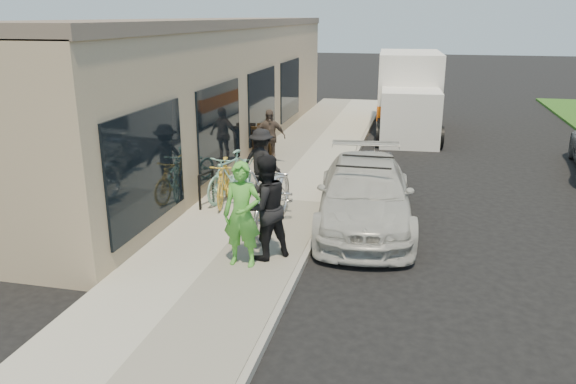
{
  "coord_description": "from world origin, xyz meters",
  "views": [
    {
      "loc": [
        1.4,
        -9.32,
        4.33
      ],
      "look_at": [
        -0.96,
        0.8,
        1.05
      ],
      "focal_mm": 35.0,
      "sensor_mm": 36.0,
      "label": 1
    }
  ],
  "objects_px": {
    "sedan_white": "(365,194)",
    "bystander_a": "(261,161)",
    "cruiser_bike_b": "(247,170)",
    "woman_rider": "(242,215)",
    "sandwich_board": "(263,141)",
    "tandem_bike": "(274,195)",
    "cruiser_bike_a": "(230,176)",
    "man_standing": "(265,207)",
    "sedan_silver": "(372,172)",
    "cruiser_bike_c": "(224,182)",
    "bike_rack": "(206,186)",
    "moving_truck": "(408,97)",
    "bystander_b": "(269,137)"
  },
  "relations": [
    {
      "from": "bike_rack",
      "to": "tandem_bike",
      "type": "relative_size",
      "value": 0.31
    },
    {
      "from": "moving_truck",
      "to": "cruiser_bike_a",
      "type": "distance_m",
      "value": 10.77
    },
    {
      "from": "tandem_bike",
      "to": "bystander_a",
      "type": "bearing_deg",
      "value": 111.52
    },
    {
      "from": "sedan_silver",
      "to": "tandem_bike",
      "type": "distance_m",
      "value": 3.9
    },
    {
      "from": "tandem_bike",
      "to": "man_standing",
      "type": "xyz_separation_m",
      "value": [
        0.21,
        -1.47,
        0.25
      ]
    },
    {
      "from": "bike_rack",
      "to": "bystander_b",
      "type": "height_order",
      "value": "bystander_b"
    },
    {
      "from": "woman_rider",
      "to": "man_standing",
      "type": "bearing_deg",
      "value": 54.03
    },
    {
      "from": "sedan_white",
      "to": "woman_rider",
      "type": "height_order",
      "value": "woman_rider"
    },
    {
      "from": "tandem_bike",
      "to": "cruiser_bike_a",
      "type": "xyz_separation_m",
      "value": [
        -1.47,
        1.6,
        -0.13
      ]
    },
    {
      "from": "sandwich_board",
      "to": "cruiser_bike_b",
      "type": "relative_size",
      "value": 0.58
    },
    {
      "from": "cruiser_bike_b",
      "to": "bystander_a",
      "type": "distance_m",
      "value": 0.71
    },
    {
      "from": "cruiser_bike_a",
      "to": "bystander_b",
      "type": "bearing_deg",
      "value": 103.72
    },
    {
      "from": "man_standing",
      "to": "bystander_a",
      "type": "relative_size",
      "value": 1.18
    },
    {
      "from": "cruiser_bike_c",
      "to": "sedan_silver",
      "type": "bearing_deg",
      "value": 25.07
    },
    {
      "from": "cruiser_bike_a",
      "to": "bystander_a",
      "type": "xyz_separation_m",
      "value": [
        0.6,
        0.59,
        0.24
      ]
    },
    {
      "from": "sedan_silver",
      "to": "bystander_a",
      "type": "height_order",
      "value": "bystander_a"
    },
    {
      "from": "bike_rack",
      "to": "bystander_a",
      "type": "xyz_separation_m",
      "value": [
        0.96,
        1.25,
        0.31
      ]
    },
    {
      "from": "woman_rider",
      "to": "cruiser_bike_b",
      "type": "bearing_deg",
      "value": 107.63
    },
    {
      "from": "sandwich_board",
      "to": "sedan_silver",
      "type": "relative_size",
      "value": 0.34
    },
    {
      "from": "woman_rider",
      "to": "cruiser_bike_c",
      "type": "xyz_separation_m",
      "value": [
        -1.44,
        3.12,
        -0.41
      ]
    },
    {
      "from": "bike_rack",
      "to": "moving_truck",
      "type": "xyz_separation_m",
      "value": [
        4.17,
        10.7,
        0.68
      ]
    },
    {
      "from": "man_standing",
      "to": "cruiser_bike_a",
      "type": "distance_m",
      "value": 3.53
    },
    {
      "from": "sandwich_board",
      "to": "bystander_a",
      "type": "relative_size",
      "value": 0.62
    },
    {
      "from": "sedan_white",
      "to": "tandem_bike",
      "type": "distance_m",
      "value": 2.0
    },
    {
      "from": "woman_rider",
      "to": "bystander_a",
      "type": "height_order",
      "value": "woman_rider"
    },
    {
      "from": "bystander_a",
      "to": "moving_truck",
      "type": "bearing_deg",
      "value": -92.77
    },
    {
      "from": "sedan_silver",
      "to": "sandwich_board",
      "type": "bearing_deg",
      "value": 149.09
    },
    {
      "from": "woman_rider",
      "to": "sedan_white",
      "type": "bearing_deg",
      "value": 58.2
    },
    {
      "from": "sandwich_board",
      "to": "woman_rider",
      "type": "relative_size",
      "value": 0.54
    },
    {
      "from": "moving_truck",
      "to": "tandem_bike",
      "type": "height_order",
      "value": "moving_truck"
    },
    {
      "from": "sedan_white",
      "to": "sedan_silver",
      "type": "distance_m",
      "value": 2.57
    },
    {
      "from": "cruiser_bike_a",
      "to": "cruiser_bike_b",
      "type": "height_order",
      "value": "cruiser_bike_a"
    },
    {
      "from": "cruiser_bike_a",
      "to": "cruiser_bike_b",
      "type": "distance_m",
      "value": 0.98
    },
    {
      "from": "woman_rider",
      "to": "cruiser_bike_c",
      "type": "height_order",
      "value": "woman_rider"
    },
    {
      "from": "sedan_white",
      "to": "bystander_a",
      "type": "height_order",
      "value": "bystander_a"
    },
    {
      "from": "sedan_white",
      "to": "cruiser_bike_b",
      "type": "height_order",
      "value": "sedan_white"
    },
    {
      "from": "man_standing",
      "to": "cruiser_bike_c",
      "type": "xyz_separation_m",
      "value": [
        -1.73,
        2.73,
        -0.43
      ]
    },
    {
      "from": "sandwich_board",
      "to": "sedan_white",
      "type": "distance_m",
      "value": 5.96
    },
    {
      "from": "sedan_silver",
      "to": "bystander_b",
      "type": "distance_m",
      "value": 3.45
    },
    {
      "from": "woman_rider",
      "to": "cruiser_bike_c",
      "type": "relative_size",
      "value": 1.08
    },
    {
      "from": "woman_rider",
      "to": "bystander_b",
      "type": "distance_m",
      "value": 6.93
    },
    {
      "from": "bystander_b",
      "to": "sedan_white",
      "type": "bearing_deg",
      "value": -70.89
    },
    {
      "from": "moving_truck",
      "to": "cruiser_bike_b",
      "type": "height_order",
      "value": "moving_truck"
    },
    {
      "from": "sedan_silver",
      "to": "man_standing",
      "type": "xyz_separation_m",
      "value": [
        -1.47,
        -4.97,
        0.6
      ]
    },
    {
      "from": "bystander_a",
      "to": "woman_rider",
      "type": "bearing_deg",
      "value": 117.08
    },
    {
      "from": "woman_rider",
      "to": "sandwich_board",
      "type": "bearing_deg",
      "value": 104.34
    },
    {
      "from": "sedan_silver",
      "to": "cruiser_bike_c",
      "type": "bearing_deg",
      "value": -143.67
    },
    {
      "from": "bike_rack",
      "to": "woman_rider",
      "type": "bearing_deg",
      "value": -58.02
    },
    {
      "from": "tandem_bike",
      "to": "cruiser_bike_a",
      "type": "height_order",
      "value": "tandem_bike"
    },
    {
      "from": "sedan_silver",
      "to": "tandem_bike",
      "type": "height_order",
      "value": "tandem_bike"
    }
  ]
}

